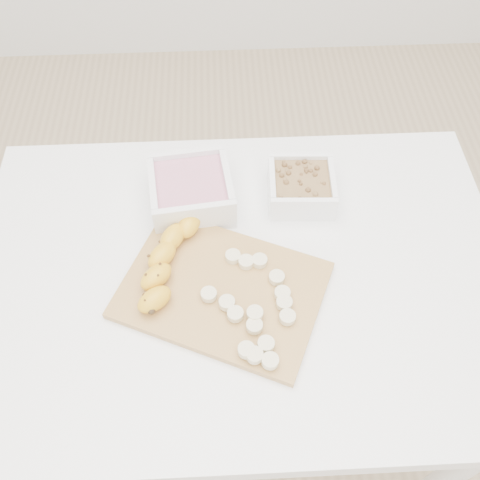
{
  "coord_description": "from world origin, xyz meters",
  "views": [
    {
      "loc": [
        -0.03,
        -0.52,
        1.59
      ],
      "look_at": [
        0.0,
        0.03,
        0.81
      ],
      "focal_mm": 40.0,
      "sensor_mm": 36.0,
      "label": 1
    }
  ],
  "objects_px": {
    "bowl_granola": "(301,186)",
    "banana": "(168,261)",
    "cutting_board": "(222,290)",
    "bowl_yogurt": "(191,190)",
    "table": "(241,297)"
  },
  "relations": [
    {
      "from": "bowl_granola",
      "to": "banana",
      "type": "xyz_separation_m",
      "value": [
        -0.26,
        -0.17,
        0.0
      ]
    },
    {
      "from": "bowl_granola",
      "to": "cutting_board",
      "type": "bearing_deg",
      "value": -127.18
    },
    {
      "from": "bowl_granola",
      "to": "cutting_board",
      "type": "relative_size",
      "value": 0.39
    },
    {
      "from": "cutting_board",
      "to": "banana",
      "type": "height_order",
      "value": "banana"
    },
    {
      "from": "banana",
      "to": "bowl_yogurt",
      "type": "bearing_deg",
      "value": 107.39
    },
    {
      "from": "table",
      "to": "bowl_yogurt",
      "type": "relative_size",
      "value": 5.71
    },
    {
      "from": "table",
      "to": "bowl_granola",
      "type": "bearing_deg",
      "value": 53.7
    },
    {
      "from": "bowl_granola",
      "to": "table",
      "type": "bearing_deg",
      "value": -126.3
    },
    {
      "from": "bowl_yogurt",
      "to": "bowl_granola",
      "type": "xyz_separation_m",
      "value": [
        0.22,
        0.01,
        -0.01
      ]
    },
    {
      "from": "bowl_yogurt",
      "to": "bowl_granola",
      "type": "relative_size",
      "value": 1.3
    },
    {
      "from": "table",
      "to": "bowl_yogurt",
      "type": "height_order",
      "value": "bowl_yogurt"
    },
    {
      "from": "bowl_granola",
      "to": "bowl_yogurt",
      "type": "bearing_deg",
      "value": -178.6
    },
    {
      "from": "table",
      "to": "banana",
      "type": "distance_m",
      "value": 0.18
    },
    {
      "from": "table",
      "to": "banana",
      "type": "relative_size",
      "value": 4.47
    },
    {
      "from": "cutting_board",
      "to": "banana",
      "type": "relative_size",
      "value": 1.55
    }
  ]
}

